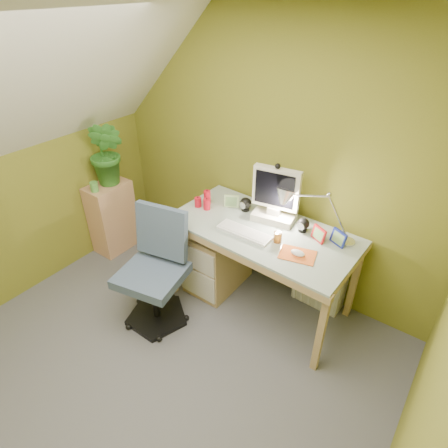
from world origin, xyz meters
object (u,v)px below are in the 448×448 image
Objects in this scene: monitor at (276,192)px; side_ledge at (112,217)px; desk at (260,268)px; task_chair at (151,273)px; radiator at (319,284)px; potted_plant at (107,153)px; desk_lamp at (330,205)px.

side_ledge is (-1.70, -0.37, -0.68)m from monitor.
monitor reaches higher than desk.
task_chair is (-0.60, -0.86, -0.55)m from monitor.
monitor reaches higher than radiator.
monitor is (0.00, 0.18, 0.66)m from desk.
radiator is at bearing 13.36° from side_ledge.
potted_plant is at bearing -165.26° from radiator.
desk reaches higher than side_ledge.
potted_plant reaches higher than desk.
potted_plant is at bearing 140.73° from task_chair.
task_chair is (-1.05, -0.86, -0.59)m from desk_lamp.
desk is 0.57m from radiator.
radiator is at bearing 94.78° from desk_lamp.
radiator is at bearing 12.30° from potted_plant.
radiator is at bearing 31.95° from task_chair.
task_chair reaches higher than side_ledge.
desk is at bearing 36.42° from task_chair.
potted_plant is (0.04, 0.05, 0.71)m from side_ledge.
desk_lamp is 0.88× the size of potted_plant.
monitor is at bearing 10.80° from potted_plant.
desk_lamp reaches higher than monitor.
monitor is 0.88× the size of desk_lamp.
desk_lamp is at bearing 9.68° from side_ledge.
desk is at bearing -141.15° from radiator.
desk reaches higher than radiator.
side_ledge is 2.20m from radiator.
potted_plant is at bearing -179.09° from monitor.
monitor is at bearing 92.06° from desk.
desk is at bearing 4.70° from potted_plant.
potted_plant reaches higher than monitor.
task_chair is (1.06, -0.54, -0.58)m from potted_plant.
desk is 2.60× the size of desk_lamp.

